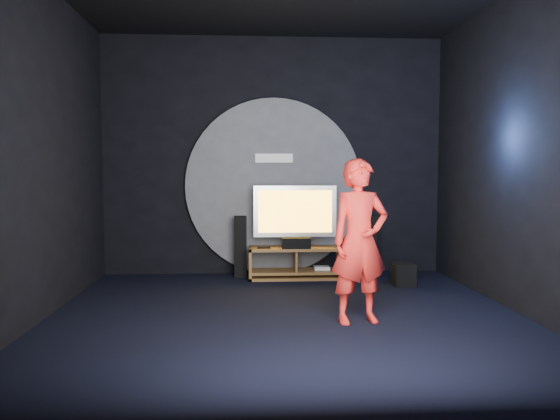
% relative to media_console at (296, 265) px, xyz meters
% --- Properties ---
extents(floor, '(5.00, 5.00, 0.00)m').
position_rel_media_console_xyz_m(floor, '(-0.29, -2.05, -0.20)').
color(floor, black).
rests_on(floor, ground).
extents(back_wall, '(5.00, 0.04, 3.50)m').
position_rel_media_console_xyz_m(back_wall, '(-0.29, 0.45, 1.55)').
color(back_wall, black).
rests_on(back_wall, ground).
extents(front_wall, '(5.00, 0.04, 3.50)m').
position_rel_media_console_xyz_m(front_wall, '(-0.29, -4.55, 1.55)').
color(front_wall, black).
rests_on(front_wall, ground).
extents(left_wall, '(0.04, 5.00, 3.50)m').
position_rel_media_console_xyz_m(left_wall, '(-2.79, -2.05, 1.55)').
color(left_wall, black).
rests_on(left_wall, ground).
extents(right_wall, '(0.04, 5.00, 3.50)m').
position_rel_media_console_xyz_m(right_wall, '(2.21, -2.05, 1.55)').
color(right_wall, black).
rests_on(right_wall, ground).
extents(wall_disc_panel, '(2.60, 0.11, 2.60)m').
position_rel_media_console_xyz_m(wall_disc_panel, '(-0.29, 0.39, 1.11)').
color(wall_disc_panel, '#515156').
rests_on(wall_disc_panel, ground).
extents(media_console, '(1.33, 0.45, 0.45)m').
position_rel_media_console_xyz_m(media_console, '(0.00, 0.00, 0.00)').
color(media_console, olive).
rests_on(media_console, ground).
extents(tv, '(1.18, 0.22, 0.87)m').
position_rel_media_console_xyz_m(tv, '(-0.01, 0.07, 0.73)').
color(tv, silver).
rests_on(tv, media_console).
extents(center_speaker, '(0.40, 0.15, 0.15)m').
position_rel_media_console_xyz_m(center_speaker, '(-0.01, -0.15, 0.33)').
color(center_speaker, black).
rests_on(center_speaker, media_console).
extents(remote, '(0.18, 0.05, 0.02)m').
position_rel_media_console_xyz_m(remote, '(-0.46, -0.12, 0.27)').
color(remote, black).
rests_on(remote, media_console).
extents(tower_speaker_left, '(0.18, 0.20, 0.88)m').
position_rel_media_console_xyz_m(tower_speaker_left, '(-0.79, 0.16, 0.25)').
color(tower_speaker_left, black).
rests_on(tower_speaker_left, ground).
extents(tower_speaker_right, '(0.18, 0.20, 0.88)m').
position_rel_media_console_xyz_m(tower_speaker_right, '(1.10, 0.16, 0.25)').
color(tower_speaker_right, black).
rests_on(tower_speaker_right, ground).
extents(subwoofer, '(0.27, 0.27, 0.30)m').
position_rel_media_console_xyz_m(subwoofer, '(1.39, -0.60, -0.05)').
color(subwoofer, black).
rests_on(subwoofer, ground).
extents(player, '(0.67, 0.52, 1.65)m').
position_rel_media_console_xyz_m(player, '(0.43, -2.31, 0.63)').
color(player, red).
rests_on(player, ground).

